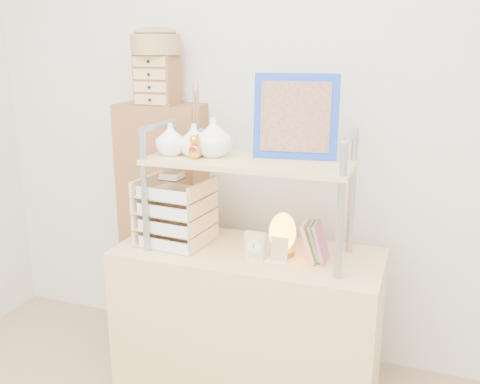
% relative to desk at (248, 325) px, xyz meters
% --- Properties ---
extents(room_shell, '(3.42, 3.41, 2.61)m').
position_rel_desk_xyz_m(room_shell, '(0.00, -0.81, 1.32)').
color(room_shell, silver).
rests_on(room_shell, ground).
extents(desk, '(1.20, 0.50, 0.75)m').
position_rel_desk_xyz_m(desk, '(0.00, 0.00, 0.00)').
color(desk, tan).
rests_on(desk, ground).
extents(cabinet, '(0.46, 0.26, 1.35)m').
position_rel_desk_xyz_m(cabinet, '(-0.62, 0.37, 0.30)').
color(cabinet, brown).
rests_on(cabinet, ground).
extents(hutch, '(0.90, 0.34, 0.79)m').
position_rel_desk_xyz_m(hutch, '(-0.08, 0.01, 0.83)').
color(hutch, '#91989F').
rests_on(hutch, desk).
extents(letter_tray, '(0.31, 0.29, 0.35)m').
position_rel_desk_xyz_m(letter_tray, '(-0.35, -0.03, 0.51)').
color(letter_tray, tan).
rests_on(letter_tray, desk).
extents(salt_lamp, '(0.13, 0.12, 0.19)m').
position_rel_desk_xyz_m(salt_lamp, '(0.16, 0.01, 0.47)').
color(salt_lamp, brown).
rests_on(salt_lamp, desk).
extents(desk_clock, '(0.09, 0.04, 0.13)m').
position_rel_desk_xyz_m(desk_clock, '(0.06, -0.08, 0.44)').
color(desk_clock, tan).
rests_on(desk_clock, desk).
extents(postcard_stand, '(0.17, 0.05, 0.12)m').
position_rel_desk_xyz_m(postcard_stand, '(0.12, -0.07, 0.41)').
color(postcard_stand, white).
rests_on(postcard_stand, desk).
extents(drawer_chest, '(0.20, 0.16, 0.25)m').
position_rel_desk_xyz_m(drawer_chest, '(-0.62, 0.35, 1.10)').
color(drawer_chest, brown).
rests_on(drawer_chest, cabinet).
extents(woven_basket, '(0.25, 0.25, 0.10)m').
position_rel_desk_xyz_m(woven_basket, '(-0.62, 0.35, 1.28)').
color(woven_basket, olive).
rests_on(woven_basket, drawer_chest).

